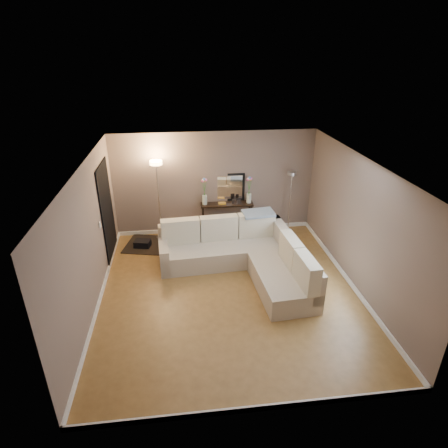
{
  "coord_description": "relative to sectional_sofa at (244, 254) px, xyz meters",
  "views": [
    {
      "loc": [
        -0.84,
        -6.09,
        4.4
      ],
      "look_at": [
        0.0,
        0.8,
        1.1
      ],
      "focal_mm": 30.0,
      "sensor_mm": 36.0,
      "label": 1
    }
  ],
  "objects": [
    {
      "name": "leaning_mirror",
      "position": [
        -0.13,
        1.99,
        0.82
      ],
      "size": [
        0.94,
        0.07,
        0.73
      ],
      "color": "black",
      "rests_on": "console_table"
    },
    {
      "name": "black_bag",
      "position": [
        -2.26,
        1.27,
        -0.32
      ],
      "size": [
        0.42,
        0.34,
        0.24
      ],
      "primitive_type": "cube",
      "rotation": [
        0.0,
        0.0,
        -0.23
      ],
      "color": "black",
      "rests_on": "charcoal_rug"
    },
    {
      "name": "wall_front",
      "position": [
        -0.43,
        -3.54,
        0.93
      ],
      "size": [
        5.0,
        0.02,
        2.6
      ],
      "primitive_type": "cube",
      "color": "#75645A",
      "rests_on": "ground"
    },
    {
      "name": "wall_back",
      "position": [
        -0.43,
        1.98,
        0.93
      ],
      "size": [
        5.0,
        0.02,
        2.6
      ],
      "primitive_type": "cube",
      "color": "#75645A",
      "rests_on": "ground"
    },
    {
      "name": "throw_blanket",
      "position": [
        0.44,
        0.73,
        0.62
      ],
      "size": [
        0.76,
        0.5,
        0.09
      ],
      "primitive_type": "cube",
      "rotation": [
        0.1,
        0.0,
        0.12
      ],
      "color": "#7E92A3",
      "rests_on": "sectional_sofa"
    },
    {
      "name": "console_table",
      "position": [
        -0.22,
        1.82,
        0.09
      ],
      "size": [
        1.33,
        0.39,
        0.81
      ],
      "color": "black",
      "rests_on": "floor"
    },
    {
      "name": "wall_left",
      "position": [
        -2.94,
        -0.78,
        0.93
      ],
      "size": [
        0.02,
        5.5,
        2.6
      ],
      "primitive_type": "cube",
      "color": "#75645A",
      "rests_on": "ground"
    },
    {
      "name": "ceiling",
      "position": [
        -0.43,
        -0.78,
        2.24
      ],
      "size": [
        5.0,
        5.5,
        0.01
      ],
      "primitive_type": "cube",
      "color": "white",
      "rests_on": "ground"
    },
    {
      "name": "baseboard_right",
      "position": [
        2.06,
        -0.78,
        -0.32
      ],
      "size": [
        0.03,
        5.5,
        0.1
      ],
      "primitive_type": "cube",
      "color": "white",
      "rests_on": "ground"
    },
    {
      "name": "switch_plate",
      "position": [
        -2.91,
        0.07,
        0.83
      ],
      "size": [
        0.02,
        0.08,
        0.12
      ],
      "primitive_type": "cube",
      "color": "white",
      "rests_on": "ground"
    },
    {
      "name": "flower_vase_left",
      "position": [
        -0.69,
        1.84,
        0.74
      ],
      "size": [
        0.15,
        0.13,
        0.7
      ],
      "color": "silver",
      "rests_on": "console_table"
    },
    {
      "name": "sectional_sofa",
      "position": [
        0.0,
        0.0,
        0.0
      ],
      "size": [
        3.0,
        2.77,
        1.0
      ],
      "color": "#C1B39C",
      "rests_on": "floor"
    },
    {
      "name": "floor_lamp_unlit",
      "position": [
        1.46,
        1.66,
        0.79
      ],
      "size": [
        0.25,
        0.25,
        1.64
      ],
      "color": "silver",
      "rests_on": "floor"
    },
    {
      "name": "table_decor",
      "position": [
        -0.14,
        1.78,
        0.47
      ],
      "size": [
        0.56,
        0.13,
        0.13
      ],
      "color": "gold",
      "rests_on": "console_table"
    },
    {
      "name": "flower_vase_right",
      "position": [
        0.42,
        1.81,
        0.74
      ],
      "size": [
        0.15,
        0.13,
        0.7
      ],
      "color": "silver",
      "rests_on": "console_table"
    },
    {
      "name": "floor_lamp_lit",
      "position": [
        -1.82,
        1.68,
        1.06
      ],
      "size": [
        0.34,
        0.34,
        2.02
      ],
      "color": "silver",
      "rests_on": "floor"
    },
    {
      "name": "floor",
      "position": [
        -0.43,
        -0.78,
        -0.37
      ],
      "size": [
        5.0,
        5.5,
        0.01
      ],
      "primitive_type": "cube",
      "color": "olive",
      "rests_on": "ground"
    },
    {
      "name": "wall_right",
      "position": [
        2.08,
        -0.78,
        0.93
      ],
      "size": [
        0.02,
        5.5,
        2.6
      ],
      "primitive_type": "cube",
      "color": "#75645A",
      "rests_on": "ground"
    },
    {
      "name": "baseboard_left",
      "position": [
        -2.91,
        -0.78,
        -0.32
      ],
      "size": [
        0.03,
        5.5,
        0.1
      ],
      "primitive_type": "cube",
      "color": "white",
      "rests_on": "ground"
    },
    {
      "name": "baseboard_back",
      "position": [
        -0.43,
        1.96,
        -0.32
      ],
      "size": [
        5.0,
        0.03,
        0.1
      ],
      "primitive_type": "cube",
      "color": "white",
      "rests_on": "ground"
    },
    {
      "name": "charcoal_rug",
      "position": [
        -2.01,
        1.34,
        -0.36
      ],
      "size": [
        1.51,
        1.26,
        0.02
      ],
      "primitive_type": "cube",
      "rotation": [
        0.0,
        0.0,
        -0.23
      ],
      "color": "black",
      "rests_on": "floor"
    },
    {
      "name": "baseboard_front",
      "position": [
        -0.43,
        -3.51,
        -0.32
      ],
      "size": [
        5.0,
        0.03,
        0.1
      ],
      "primitive_type": "cube",
      "color": "white",
      "rests_on": "ground"
    },
    {
      "name": "doorway",
      "position": [
        -2.91,
        0.92,
        0.73
      ],
      "size": [
        0.02,
        1.2,
        2.2
      ],
      "primitive_type": "cube",
      "color": "black",
      "rests_on": "ground"
    }
  ]
}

